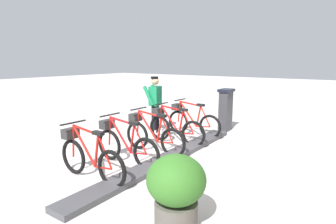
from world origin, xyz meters
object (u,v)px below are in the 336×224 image
at_px(payment_kiosk, 226,109).
at_px(bike_docked_2, 152,135).
at_px(bike_docked_3, 124,144).
at_px(bike_docked_1, 174,127).
at_px(worker_near_rack, 155,102).
at_px(bike_docked_0, 191,121).
at_px(bike_docked_4, 88,157).
at_px(planter_bush, 176,188).

distance_m(payment_kiosk, bike_docked_2, 2.97).
bearing_deg(bike_docked_2, bike_docked_3, 90.00).
distance_m(bike_docked_1, bike_docked_2, 0.92).
distance_m(payment_kiosk, bike_docked_1, 2.08).
bearing_deg(worker_near_rack, payment_kiosk, -139.55).
distance_m(bike_docked_1, worker_near_rack, 1.31).
xyz_separation_m(payment_kiosk, worker_near_rack, (1.63, 1.39, 0.24)).
relative_size(payment_kiosk, bike_docked_0, 0.74).
height_order(payment_kiosk, bike_docked_3, payment_kiosk).
distance_m(payment_kiosk, worker_near_rack, 2.15).
relative_size(bike_docked_0, bike_docked_4, 1.00).
xyz_separation_m(bike_docked_3, worker_near_rack, (1.06, -2.44, 0.48)).
height_order(bike_docked_0, bike_docked_2, same).
bearing_deg(payment_kiosk, bike_docked_2, 78.88).
bearing_deg(bike_docked_3, bike_docked_2, -90.00).
bearing_deg(payment_kiosk, planter_bush, 106.70).
bearing_deg(bike_docked_0, bike_docked_1, 90.00).
bearing_deg(payment_kiosk, bike_docked_3, 81.50).
relative_size(bike_docked_0, bike_docked_2, 1.00).
bearing_deg(planter_bush, worker_near_rack, -49.51).
height_order(bike_docked_1, worker_near_rack, worker_near_rack).
bearing_deg(bike_docked_0, bike_docked_2, 90.00).
bearing_deg(payment_kiosk, worker_near_rack, 40.45).
xyz_separation_m(bike_docked_3, planter_bush, (-2.10, 1.26, 0.11)).
xyz_separation_m(payment_kiosk, bike_docked_0, (0.57, 1.07, -0.24)).
bearing_deg(bike_docked_1, bike_docked_2, 90.00).
xyz_separation_m(bike_docked_1, planter_bush, (-2.10, 3.09, 0.11)).
xyz_separation_m(bike_docked_1, bike_docked_3, (0.00, 1.84, 0.00)).
bearing_deg(bike_docked_0, worker_near_rack, 16.69).
relative_size(bike_docked_1, planter_bush, 1.77).
height_order(worker_near_rack, planter_bush, worker_near_rack).
distance_m(payment_kiosk, bike_docked_4, 4.78).
height_order(bike_docked_0, bike_docked_4, same).
xyz_separation_m(payment_kiosk, bike_docked_3, (0.57, 3.83, -0.24)).
bearing_deg(bike_docked_3, bike_docked_0, -90.00).
bearing_deg(bike_docked_4, planter_bush, 170.82).
xyz_separation_m(bike_docked_0, bike_docked_2, (0.00, 1.84, 0.00)).
bearing_deg(bike_docked_4, bike_docked_2, -90.00).
distance_m(bike_docked_2, worker_near_rack, 1.91).
distance_m(worker_near_rack, planter_bush, 4.87).
height_order(bike_docked_3, worker_near_rack, worker_near_rack).
height_order(payment_kiosk, bike_docked_0, payment_kiosk).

